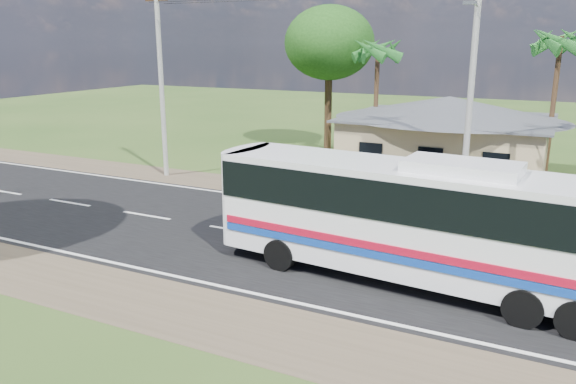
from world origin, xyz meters
name	(u,v)px	position (x,y,z in m)	size (l,w,h in m)	color
ground	(344,249)	(0.00, 0.00, 0.00)	(120.00, 120.00, 0.00)	#294518
road	(344,249)	(0.00, 0.00, 0.01)	(120.00, 16.00, 0.03)	black
house	(447,129)	(1.00, 13.00, 2.64)	(12.40, 10.00, 5.00)	tan
utility_poles	(464,78)	(2.67, 6.49, 5.77)	(32.80, 2.22, 11.00)	#9E9E99
palm_mid	(561,43)	(6.00, 15.50, 7.16)	(2.80, 2.80, 8.20)	#47301E
palm_far	(378,51)	(-4.00, 16.00, 6.68)	(2.80, 2.80, 7.70)	#47301E
tree_behind_house	(329,43)	(-8.00, 18.00, 7.12)	(6.00, 6.00, 9.61)	#47301E
coach_bus	(422,213)	(3.11, -1.83, 2.27)	(12.94, 3.71, 3.96)	silver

